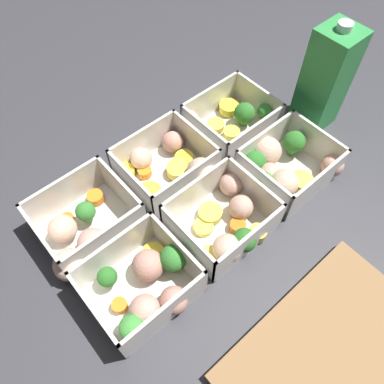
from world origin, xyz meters
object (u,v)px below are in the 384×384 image
object	(u,v)px
container_near_right	(81,231)
container_near_center	(170,167)
container_far_center	(227,221)
juice_carton	(325,80)
container_near_left	(226,122)
container_far_left	(282,166)
container_far_right	(147,284)

from	to	relation	value
container_near_right	container_near_center	bearing A→B (deg)	-177.20
container_near_right	container_far_center	bearing A→B (deg)	143.87
container_near_right	juice_carton	world-z (taller)	juice_carton
container_near_left	container_near_right	size ratio (longest dim) A/B	1.06
container_near_left	container_far_left	bearing A→B (deg)	89.74
container_near_left	container_near_right	distance (m)	0.32
juice_carton	container_far_left	bearing A→B (deg)	18.82
container_far_left	container_far_right	bearing A→B (deg)	2.69
container_near_center	container_far_center	world-z (taller)	same
container_far_center	container_near_right	bearing A→B (deg)	-36.13
container_near_left	container_near_center	world-z (taller)	same
container_near_center	container_far_left	distance (m)	0.19
container_near_center	juice_carton	distance (m)	0.31
juice_carton	container_far_right	bearing A→B (deg)	8.21
container_near_right	container_far_right	size ratio (longest dim) A/B	1.07
container_far_center	container_near_center	bearing A→B (deg)	-89.91
container_near_center	container_far_right	xyz separation A→B (m)	(0.15, 0.14, 0.00)
container_far_left	container_near_center	bearing A→B (deg)	-41.37
container_far_center	juice_carton	distance (m)	0.31
container_near_center	juice_carton	size ratio (longest dim) A/B	0.74
container_far_left	container_far_center	xyz separation A→B (m)	(0.14, 0.01, -0.00)
container_near_left	container_far_center	distance (m)	0.21
container_far_left	container_far_center	size ratio (longest dim) A/B	1.04
container_near_left	container_near_right	xyz separation A→B (m)	(0.32, 0.02, 0.00)
container_near_left	container_far_left	distance (m)	0.14
container_near_right	container_far_center	world-z (taller)	same
container_near_left	container_near_right	world-z (taller)	same
container_near_left	container_far_center	xyz separation A→B (m)	(0.14, 0.15, -0.00)
container_near_center	container_far_right	world-z (taller)	same
container_near_center	container_far_left	size ratio (longest dim) A/B	0.89
container_far_center	container_near_left	bearing A→B (deg)	-133.34
container_near_left	container_near_center	size ratio (longest dim) A/B	1.12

